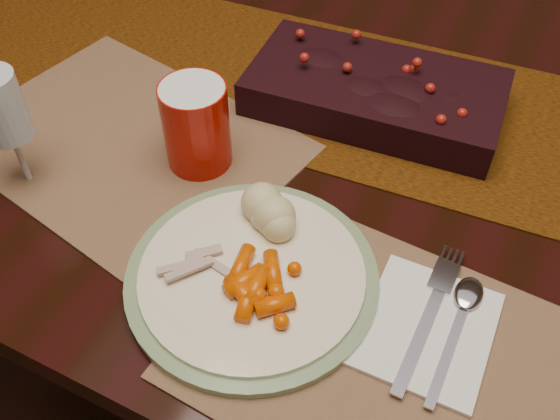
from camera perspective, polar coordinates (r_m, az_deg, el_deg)
The scene contains 15 objects.
floor at distance 1.49m, azimuth 5.69°, elevation -14.94°, with size 5.00×5.00×0.00m, color black.
dining_table at distance 1.17m, azimuth 7.05°, elevation -6.57°, with size 1.80×1.00×0.75m, color black.
table_runner at distance 0.94m, azimuth 7.39°, elevation 10.13°, with size 1.65×0.34×0.00m, color #42250D.
centerpiece at distance 0.90m, azimuth 8.72°, elevation 11.01°, with size 0.35×0.18×0.07m, color black, non-canonical shape.
placemat_main at distance 0.66m, azimuth 9.43°, elevation -12.75°, with size 0.40×0.29×0.00m, color #8A5B47.
placemat_second at distance 0.88m, azimuth -13.88°, elevation 5.89°, with size 0.44×0.32×0.00m, color brown.
dinner_plate at distance 0.70m, azimuth -2.58°, elevation -6.06°, with size 0.28×0.28×0.02m, color #FFEFCE.
baby_carrots at distance 0.66m, azimuth -1.59°, elevation -7.73°, with size 0.10×0.09×0.02m, color #D94C00, non-canonical shape.
mashed_potatoes at distance 0.72m, azimuth -1.07°, elevation 0.31°, with size 0.09×0.08×0.05m, color beige, non-canonical shape.
turkey_shreds at distance 0.70m, azimuth -7.81°, elevation -4.54°, with size 0.07×0.06×0.02m, color #BEB0A7, non-canonical shape.
napkin at distance 0.68m, azimuth 13.29°, elevation -10.51°, with size 0.13×0.15×0.01m, color white.
fork at distance 0.68m, azimuth 13.18°, elevation -9.99°, with size 0.03×0.18×0.00m, color silver, non-canonical shape.
spoon at distance 0.68m, azimuth 15.62°, elevation -11.01°, with size 0.03×0.15×0.00m, color white, non-canonical shape.
red_cup at distance 0.80m, azimuth -7.66°, elevation 7.65°, with size 0.08×0.08×0.12m, color #B21206.
wine_glass at distance 0.82m, azimuth -23.45°, elevation 6.55°, with size 0.06×0.06×0.16m, color silver, non-canonical shape.
Camera 1 is at (0.17, -0.67, 1.32)m, focal length 40.00 mm.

